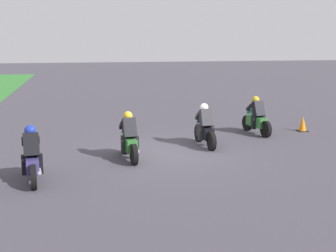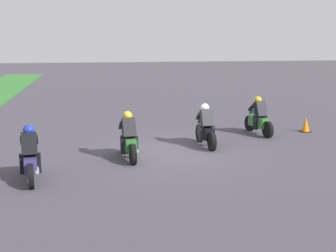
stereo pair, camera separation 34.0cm
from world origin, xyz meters
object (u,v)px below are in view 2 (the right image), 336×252
(rider_lane_b, at_px, (206,129))
(rider_lane_d, at_px, (30,158))
(rider_lane_c, at_px, (129,140))
(traffic_cone, at_px, (306,125))
(rider_lane_a, at_px, (259,119))

(rider_lane_b, height_order, rider_lane_d, same)
(rider_lane_c, bearing_deg, traffic_cone, -73.96)
(rider_lane_b, bearing_deg, rider_lane_a, -61.58)
(rider_lane_b, relative_size, traffic_cone, 3.23)
(rider_lane_a, distance_m, traffic_cone, 2.10)
(rider_lane_b, height_order, traffic_cone, rider_lane_b)
(traffic_cone, bearing_deg, rider_lane_c, 111.70)
(rider_lane_d, height_order, traffic_cone, rider_lane_d)
(rider_lane_c, xyz_separation_m, traffic_cone, (2.97, -7.47, -0.33))
(rider_lane_b, bearing_deg, traffic_cone, -73.00)
(rider_lane_c, height_order, traffic_cone, rider_lane_c)
(rider_lane_a, height_order, rider_lane_d, same)
(rider_lane_a, height_order, rider_lane_b, same)
(rider_lane_c, distance_m, traffic_cone, 8.05)
(rider_lane_b, xyz_separation_m, rider_lane_d, (-3.02, 5.59, 0.00))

